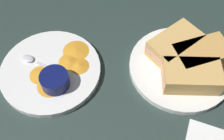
{
  "coord_description": "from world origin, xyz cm",
  "views": [
    {
      "loc": [
        -10.1,
        30.37,
        56.26
      ],
      "look_at": [
        5.49,
        -1.65,
        3.0
      ],
      "focal_mm": 43.21,
      "sensor_mm": 36.0,
      "label": 1
    }
  ],
  "objects_px": {
    "sandwich_half_extra": "(175,45)",
    "spoon_by_dark_ramekin": "(175,63)",
    "plate_chips_companion": "(51,71)",
    "ramekin_light_gravy": "(55,80)",
    "sandwich_half_near": "(191,76)",
    "spoon_by_gravy_ramekin": "(32,60)",
    "plate_sandwich_main": "(180,67)",
    "sandwich_half_far": "(201,55)",
    "ramekin_dark_sauce": "(176,42)"
  },
  "relations": [
    {
      "from": "sandwich_half_extra",
      "to": "spoon_by_dark_ramekin",
      "type": "bearing_deg",
      "value": 115.79
    },
    {
      "from": "plate_chips_companion",
      "to": "ramekin_light_gravy",
      "type": "relative_size",
      "value": 3.71
    },
    {
      "from": "sandwich_half_extra",
      "to": "spoon_by_dark_ramekin",
      "type": "height_order",
      "value": "sandwich_half_extra"
    },
    {
      "from": "sandwich_half_near",
      "to": "spoon_by_gravy_ramekin",
      "type": "height_order",
      "value": "sandwich_half_near"
    },
    {
      "from": "plate_sandwich_main",
      "to": "ramekin_light_gravy",
      "type": "xyz_separation_m",
      "value": [
        0.25,
        0.18,
        0.03
      ]
    },
    {
      "from": "sandwich_half_far",
      "to": "ramekin_dark_sauce",
      "type": "relative_size",
      "value": 2.34
    },
    {
      "from": "plate_sandwich_main",
      "to": "ramekin_dark_sauce",
      "type": "height_order",
      "value": "ramekin_dark_sauce"
    },
    {
      "from": "plate_chips_companion",
      "to": "sandwich_half_near",
      "type": "bearing_deg",
      "value": -160.24
    },
    {
      "from": "plate_sandwich_main",
      "to": "sandwich_half_extra",
      "type": "distance_m",
      "value": 0.06
    },
    {
      "from": "plate_chips_companion",
      "to": "spoon_by_gravy_ramekin",
      "type": "relative_size",
      "value": 2.51
    },
    {
      "from": "ramekin_dark_sauce",
      "to": "ramekin_light_gravy",
      "type": "xyz_separation_m",
      "value": [
        0.22,
        0.23,
        -0.0
      ]
    },
    {
      "from": "ramekin_dark_sauce",
      "to": "spoon_by_gravy_ramekin",
      "type": "xyz_separation_m",
      "value": [
        0.31,
        0.2,
        -0.02
      ]
    },
    {
      "from": "ramekin_dark_sauce",
      "to": "sandwich_half_extra",
      "type": "bearing_deg",
      "value": 84.77
    },
    {
      "from": "plate_sandwich_main",
      "to": "ramekin_light_gravy",
      "type": "relative_size",
      "value": 3.8
    },
    {
      "from": "ramekin_dark_sauce",
      "to": "spoon_by_dark_ramekin",
      "type": "height_order",
      "value": "ramekin_dark_sauce"
    },
    {
      "from": "sandwich_half_near",
      "to": "ramekin_dark_sauce",
      "type": "distance_m",
      "value": 0.1
    },
    {
      "from": "plate_chips_companion",
      "to": "spoon_by_gravy_ramekin",
      "type": "height_order",
      "value": "spoon_by_gravy_ramekin"
    },
    {
      "from": "sandwich_half_extra",
      "to": "ramekin_light_gravy",
      "type": "distance_m",
      "value": 0.3
    },
    {
      "from": "sandwich_half_extra",
      "to": "spoon_by_dark_ramekin",
      "type": "relative_size",
      "value": 1.53
    },
    {
      "from": "sandwich_half_far",
      "to": "spoon_by_dark_ramekin",
      "type": "relative_size",
      "value": 1.49
    },
    {
      "from": "sandwich_half_near",
      "to": "ramekin_light_gravy",
      "type": "relative_size",
      "value": 2.25
    },
    {
      "from": "spoon_by_dark_ramekin",
      "to": "spoon_by_gravy_ramekin",
      "type": "height_order",
      "value": "same"
    },
    {
      "from": "sandwich_half_near",
      "to": "sandwich_half_extra",
      "type": "bearing_deg",
      "value": -47.71
    },
    {
      "from": "ramekin_light_gravy",
      "to": "sandwich_half_near",
      "type": "bearing_deg",
      "value": -152.65
    },
    {
      "from": "plate_chips_companion",
      "to": "ramekin_light_gravy",
      "type": "bearing_deg",
      "value": 140.19
    },
    {
      "from": "sandwich_half_near",
      "to": "ramekin_light_gravy",
      "type": "xyz_separation_m",
      "value": [
        0.28,
        0.14,
        -0.0
      ]
    },
    {
      "from": "plate_sandwich_main",
      "to": "spoon_by_dark_ramekin",
      "type": "xyz_separation_m",
      "value": [
        0.01,
        0.0,
        0.01
      ]
    },
    {
      "from": "sandwich_half_extra",
      "to": "ramekin_dark_sauce",
      "type": "xyz_separation_m",
      "value": [
        -0.0,
        -0.01,
        -0.0
      ]
    },
    {
      "from": "plate_sandwich_main",
      "to": "spoon_by_dark_ramekin",
      "type": "distance_m",
      "value": 0.02
    },
    {
      "from": "plate_chips_companion",
      "to": "spoon_by_gravy_ramekin",
      "type": "xyz_separation_m",
      "value": [
        0.05,
        0.0,
        0.01
      ]
    },
    {
      "from": "spoon_by_gravy_ramekin",
      "to": "sandwich_half_near",
      "type": "bearing_deg",
      "value": -162.81
    },
    {
      "from": "ramekin_dark_sauce",
      "to": "plate_sandwich_main",
      "type": "bearing_deg",
      "value": 123.29
    },
    {
      "from": "sandwich_half_near",
      "to": "sandwich_half_extra",
      "type": "height_order",
      "value": "same"
    },
    {
      "from": "sandwich_half_near",
      "to": "ramekin_light_gravy",
      "type": "distance_m",
      "value": 0.32
    },
    {
      "from": "sandwich_half_near",
      "to": "spoon_by_gravy_ramekin",
      "type": "distance_m",
      "value": 0.39
    },
    {
      "from": "sandwich_half_far",
      "to": "ramekin_dark_sauce",
      "type": "bearing_deg",
      "value": -12.85
    },
    {
      "from": "plate_chips_companion",
      "to": "spoon_by_gravy_ramekin",
      "type": "bearing_deg",
      "value": 0.13
    },
    {
      "from": "sandwich_half_extra",
      "to": "ramekin_dark_sauce",
      "type": "height_order",
      "value": "sandwich_half_extra"
    },
    {
      "from": "spoon_by_dark_ramekin",
      "to": "plate_sandwich_main",
      "type": "bearing_deg",
      "value": -174.09
    },
    {
      "from": "plate_sandwich_main",
      "to": "sandwich_half_near",
      "type": "height_order",
      "value": "sandwich_half_near"
    },
    {
      "from": "sandwich_half_extra",
      "to": "spoon_by_gravy_ramekin",
      "type": "distance_m",
      "value": 0.36
    },
    {
      "from": "sandwich_half_far",
      "to": "plate_chips_companion",
      "type": "distance_m",
      "value": 0.37
    },
    {
      "from": "plate_sandwich_main",
      "to": "spoon_by_gravy_ramekin",
      "type": "relative_size",
      "value": 2.57
    },
    {
      "from": "spoon_by_gravy_ramekin",
      "to": "plate_chips_companion",
      "type": "bearing_deg",
      "value": -179.87
    },
    {
      "from": "plate_sandwich_main",
      "to": "spoon_by_gravy_ramekin",
      "type": "height_order",
      "value": "spoon_by_gravy_ramekin"
    },
    {
      "from": "plate_sandwich_main",
      "to": "sandwich_half_far",
      "type": "height_order",
      "value": "sandwich_half_far"
    },
    {
      "from": "ramekin_dark_sauce",
      "to": "sandwich_half_far",
      "type": "bearing_deg",
      "value": 167.15
    },
    {
      "from": "plate_sandwich_main",
      "to": "spoon_by_dark_ramekin",
      "type": "relative_size",
      "value": 2.58
    },
    {
      "from": "plate_sandwich_main",
      "to": "ramekin_dark_sauce",
      "type": "relative_size",
      "value": 4.05
    },
    {
      "from": "sandwich_half_far",
      "to": "ramekin_dark_sauce",
      "type": "distance_m",
      "value": 0.07
    }
  ]
}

